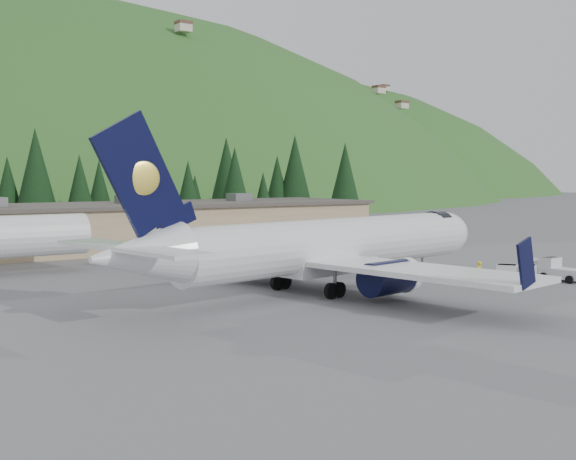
% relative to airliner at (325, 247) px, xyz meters
% --- Properties ---
extents(ground, '(600.00, 600.00, 0.00)m').
position_rel_airliner_xyz_m(ground, '(1.05, 0.16, -3.20)').
color(ground, '#58585D').
extents(airliner, '(36.15, 34.07, 12.01)m').
position_rel_airliner_xyz_m(airliner, '(0.00, 0.00, 0.00)').
color(airliner, white).
rests_on(airliner, ground).
extents(baggage_tug_a, '(3.41, 2.96, 1.63)m').
position_rel_airliner_xyz_m(baggage_tug_a, '(11.96, -6.55, -2.47)').
color(baggage_tug_a, silver).
rests_on(baggage_tug_a, ground).
extents(baggage_tug_b, '(3.27, 2.69, 1.56)m').
position_rel_airliner_xyz_m(baggage_tug_b, '(17.83, -3.46, -2.50)').
color(baggage_tug_b, silver).
rests_on(baggage_tug_b, ground).
extents(baggage_tug_c, '(2.15, 3.43, 1.79)m').
position_rel_airliner_xyz_m(baggage_tug_c, '(18.38, -6.72, -2.40)').
color(baggage_tug_c, silver).
rests_on(baggage_tug_c, ground).
extents(terminal_building, '(71.00, 17.00, 6.10)m').
position_rel_airliner_xyz_m(terminal_building, '(-3.97, 38.16, -0.58)').
color(terminal_building, '#9E8261').
rests_on(terminal_building, ground).
extents(baggage_tug_d, '(3.31, 3.28, 1.66)m').
position_rel_airliner_xyz_m(baggage_tug_d, '(13.42, -6.55, -2.46)').
color(baggage_tug_d, silver).
rests_on(baggage_tug_d, ground).
extents(ramp_worker, '(0.72, 0.55, 1.78)m').
position_rel_airliner_xyz_m(ramp_worker, '(11.61, -4.31, -2.31)').
color(ramp_worker, yellow).
rests_on(ramp_worker, ground).
extents(tree_line, '(112.57, 17.79, 14.45)m').
position_rel_airliner_xyz_m(tree_line, '(0.32, 61.04, 4.11)').
color(tree_line, black).
rests_on(tree_line, ground).
extents(hills, '(614.00, 330.00, 300.00)m').
position_rel_airliner_xyz_m(hills, '(54.38, 207.54, -86.00)').
color(hills, '#22551F').
rests_on(hills, ground).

